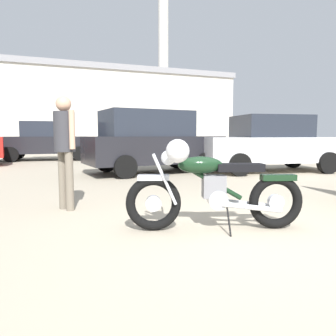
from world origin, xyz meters
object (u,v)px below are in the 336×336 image
Objects in this scene: red_hatchback_near at (47,141)px; bystander at (65,141)px; blue_hatchback_right at (270,144)px; vintage_motorcycle at (211,188)px; pale_sedan_back at (152,141)px.

bystander is at bearing 95.99° from red_hatchback_near.
red_hatchback_near is (-6.14, 7.23, 0.00)m from blue_hatchback_right.
blue_hatchback_right reaches higher than vintage_motorcycle.
pale_sedan_back is at bearing -5.70° from blue_hatchback_right.
vintage_motorcycle is 2.31m from bystander.
bystander reaches higher than vintage_motorcycle.
red_hatchback_near reaches higher than bystander.
blue_hatchback_right and red_hatchback_near have the same top height.
vintage_motorcycle is 0.46× the size of red_hatchback_near.
vintage_motorcycle is 0.45× the size of blue_hatchback_right.
bystander is 0.38× the size of red_hatchback_near.
red_hatchback_near is at bearing -39.91° from blue_hatchback_right.
vintage_motorcycle is at bearing 55.20° from blue_hatchback_right.
red_hatchback_near is at bearing 107.45° from pale_sedan_back.
red_hatchback_near is at bearing -64.34° from vintage_motorcycle.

